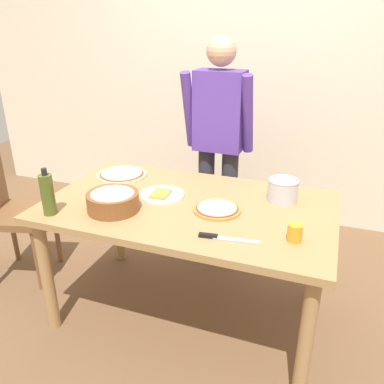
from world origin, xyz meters
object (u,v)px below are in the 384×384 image
(person_cook, at_px, (219,137))
(pizza_cooked_on_tray, at_px, (217,209))
(chair_wooden_left, at_px, (7,206))
(chef_knife, at_px, (221,238))
(plate_with_slice, at_px, (162,194))
(olive_oil_bottle, at_px, (48,194))
(cup_orange, at_px, (295,233))
(popcorn_bowl, at_px, (113,200))
(pizza_raw_on_board, at_px, (122,174))
(steel_pot, at_px, (283,190))
(dining_table, at_px, (189,218))

(person_cook, bearing_deg, pizza_cooked_on_tray, -73.69)
(chair_wooden_left, height_order, chef_knife, chair_wooden_left)
(person_cook, relative_size, plate_with_slice, 6.23)
(pizza_cooked_on_tray, xyz_separation_m, plate_with_slice, (-0.36, 0.08, -0.00))
(person_cook, relative_size, chair_wooden_left, 1.71)
(plate_with_slice, bearing_deg, chef_knife, -37.71)
(pizza_cooked_on_tray, xyz_separation_m, olive_oil_bottle, (-0.82, -0.34, 0.10))
(olive_oil_bottle, xyz_separation_m, cup_orange, (1.25, 0.16, -0.07))
(chair_wooden_left, distance_m, popcorn_bowl, 1.02)
(pizza_raw_on_board, distance_m, olive_oil_bottle, 0.64)
(steel_pot, bearing_deg, plate_with_slice, -165.57)
(plate_with_slice, xyz_separation_m, popcorn_bowl, (-0.17, -0.27, 0.05))
(chair_wooden_left, height_order, popcorn_bowl, chair_wooden_left)
(chair_wooden_left, bearing_deg, dining_table, 1.30)
(pizza_cooked_on_tray, bearing_deg, cup_orange, -22.94)
(steel_pot, bearing_deg, pizza_cooked_on_tray, -141.04)
(dining_table, distance_m, pizza_raw_on_board, 0.63)
(chair_wooden_left, distance_m, pizza_cooked_on_tray, 1.51)
(plate_with_slice, xyz_separation_m, steel_pot, (0.67, 0.17, 0.06))
(dining_table, xyz_separation_m, steel_pot, (0.48, 0.22, 0.16))
(olive_oil_bottle, xyz_separation_m, steel_pot, (1.13, 0.59, -0.05))
(chef_knife, bearing_deg, person_cook, 107.47)
(popcorn_bowl, bearing_deg, chef_knife, -8.61)
(pizza_raw_on_board, height_order, plate_with_slice, plate_with_slice)
(dining_table, bearing_deg, popcorn_bowl, -148.32)
(person_cook, height_order, olive_oil_bottle, person_cook)
(chair_wooden_left, distance_m, olive_oil_bottle, 0.83)
(olive_oil_bottle, bearing_deg, dining_table, 30.04)
(pizza_cooked_on_tray, relative_size, plate_with_slice, 1.00)
(pizza_raw_on_board, relative_size, popcorn_bowl, 1.17)
(cup_orange, bearing_deg, person_cook, 124.27)
(person_cook, xyz_separation_m, plate_with_slice, (-0.13, -0.71, -0.17))
(pizza_cooked_on_tray, relative_size, chef_knife, 0.90)
(pizza_raw_on_board, height_order, olive_oil_bottle, olive_oil_bottle)
(olive_oil_bottle, height_order, chef_knife, olive_oil_bottle)
(chair_wooden_left, bearing_deg, pizza_cooked_on_tray, -0.00)
(person_cook, distance_m, popcorn_bowl, 1.03)
(cup_orange, bearing_deg, popcorn_bowl, -179.62)
(popcorn_bowl, bearing_deg, chair_wooden_left, 168.97)
(plate_with_slice, xyz_separation_m, chef_knife, (0.47, -0.36, -0.00))
(plate_with_slice, relative_size, popcorn_bowl, 0.93)
(chair_wooden_left, bearing_deg, olive_oil_bottle, -27.00)
(chef_knife, bearing_deg, popcorn_bowl, 171.39)
(pizza_cooked_on_tray, bearing_deg, pizza_raw_on_board, 159.14)
(dining_table, distance_m, steel_pot, 0.55)
(pizza_cooked_on_tray, bearing_deg, olive_oil_bottle, -157.27)
(chair_wooden_left, bearing_deg, person_cook, 31.91)
(dining_table, height_order, chair_wooden_left, chair_wooden_left)
(plate_with_slice, bearing_deg, cup_orange, -18.17)
(pizza_raw_on_board, distance_m, cup_orange, 1.26)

